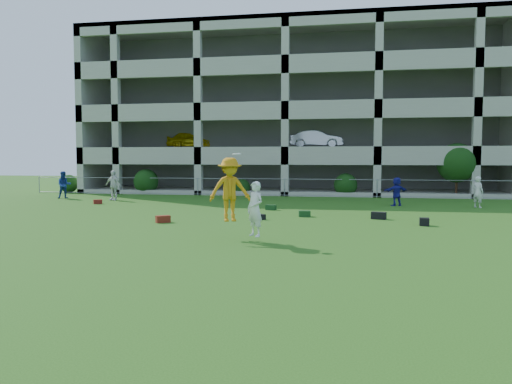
% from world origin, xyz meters
% --- Properties ---
extents(ground, '(100.00, 100.00, 0.00)m').
position_xyz_m(ground, '(0.00, 0.00, 0.00)').
color(ground, '#235114').
rests_on(ground, ground).
extents(bystander_a, '(1.05, 1.00, 1.72)m').
position_xyz_m(bystander_a, '(-13.46, 14.80, 0.86)').
color(bystander_a, navy).
rests_on(bystander_a, ground).
extents(bystander_b, '(1.13, 0.64, 1.81)m').
position_xyz_m(bystander_b, '(-9.83, 14.15, 0.91)').
color(bystander_b, silver).
rests_on(bystander_b, ground).
extents(bystander_c, '(0.90, 0.86, 1.55)m').
position_xyz_m(bystander_c, '(-3.11, 16.35, 0.77)').
color(bystander_c, slate).
rests_on(bystander_c, ground).
extents(bystander_d, '(1.46, 1.11, 1.54)m').
position_xyz_m(bystander_d, '(6.69, 13.60, 0.77)').
color(bystander_d, navy).
rests_on(bystander_d, ground).
extents(bystander_e, '(0.69, 0.70, 1.62)m').
position_xyz_m(bystander_e, '(10.71, 13.31, 0.81)').
color(bystander_e, silver).
rests_on(bystander_e, ground).
extents(bag_red_a, '(0.62, 0.57, 0.28)m').
position_xyz_m(bag_red_a, '(-3.15, 4.85, 0.14)').
color(bag_red_a, '#621810').
rests_on(bag_red_a, ground).
extents(bag_black_b, '(0.47, 0.45, 0.22)m').
position_xyz_m(bag_black_b, '(0.51, 6.55, 0.11)').
color(bag_black_b, black).
rests_on(bag_black_b, ground).
extents(bag_green_c, '(0.55, 0.43, 0.26)m').
position_xyz_m(bag_green_c, '(2.24, 7.86, 0.13)').
color(bag_green_c, '#133413').
rests_on(bag_green_c, ground).
extents(crate_d, '(0.38, 0.38, 0.30)m').
position_xyz_m(crate_d, '(6.96, 5.76, 0.15)').
color(crate_d, black).
rests_on(crate_d, ground).
extents(bag_black_e, '(0.66, 0.45, 0.30)m').
position_xyz_m(bag_black_e, '(5.39, 7.51, 0.15)').
color(bag_black_e, black).
rests_on(bag_black_e, ground).
extents(bag_red_f, '(0.53, 0.49, 0.24)m').
position_xyz_m(bag_red_f, '(-9.60, 11.77, 0.12)').
color(bag_red_f, '#5B1A0F').
rests_on(bag_red_f, ground).
extents(bag_green_g, '(0.53, 0.36, 0.25)m').
position_xyz_m(bag_green_g, '(0.38, 10.36, 0.12)').
color(bag_green_g, '#14391B').
rests_on(bag_green_g, ground).
extents(frisbee_contest, '(1.97, 1.25, 2.56)m').
position_xyz_m(frisbee_contest, '(0.57, 1.30, 1.48)').
color(frisbee_contest, orange).
rests_on(frisbee_contest, ground).
extents(parking_garage, '(30.00, 14.00, 12.00)m').
position_xyz_m(parking_garage, '(-0.01, 27.70, 6.01)').
color(parking_garage, '#9E998C').
rests_on(parking_garage, ground).
extents(fence, '(36.06, 0.06, 1.20)m').
position_xyz_m(fence, '(0.00, 19.00, 0.61)').
color(fence, gray).
rests_on(fence, ground).
extents(shrub_row, '(34.38, 2.52, 3.50)m').
position_xyz_m(shrub_row, '(4.59, 19.70, 1.51)').
color(shrub_row, '#163D11').
rests_on(shrub_row, ground).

